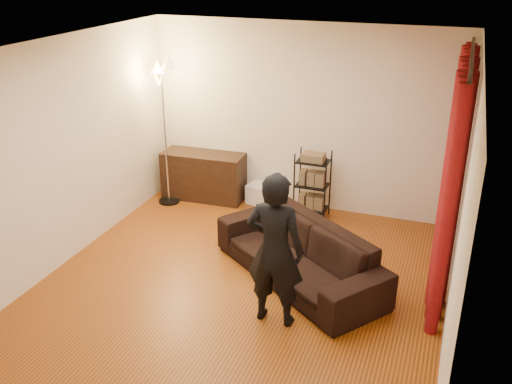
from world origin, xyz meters
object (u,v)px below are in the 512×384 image
at_px(media_cabinet, 204,176).
at_px(wire_shelf, 312,185).
at_px(storage_boxes, 260,194).
at_px(floor_lamp, 165,135).
at_px(person, 275,250).
at_px(sofa, 299,253).

height_order(media_cabinet, wire_shelf, wire_shelf).
height_order(media_cabinet, storage_boxes, media_cabinet).
height_order(wire_shelf, floor_lamp, floor_lamp).
bearing_deg(media_cabinet, person, -54.94).
relative_size(storage_boxes, wire_shelf, 0.38).
bearing_deg(floor_lamp, wire_shelf, 6.44).
distance_m(sofa, floor_lamp, 2.95).
bearing_deg(person, storage_boxes, -66.56).
relative_size(sofa, floor_lamp, 1.05).
bearing_deg(media_cabinet, storage_boxes, 2.98).
distance_m(storage_boxes, wire_shelf, 0.93).
bearing_deg(floor_lamp, storage_boxes, 17.46).
relative_size(sofa, wire_shelf, 2.30).
height_order(sofa, person, person).
height_order(person, wire_shelf, person).
relative_size(person, floor_lamp, 0.77).
height_order(person, storage_boxes, person).
bearing_deg(sofa, wire_shelf, 136.26).
relative_size(media_cabinet, floor_lamp, 0.58).
xyz_separation_m(wire_shelf, floor_lamp, (-2.18, -0.25, 0.58)).
xyz_separation_m(sofa, floor_lamp, (-2.48, 1.43, 0.75)).
xyz_separation_m(storage_boxes, floor_lamp, (-1.33, -0.42, 0.92)).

